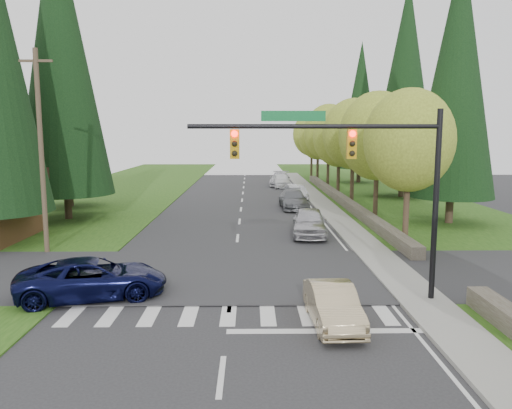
{
  "coord_description": "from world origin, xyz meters",
  "views": [
    {
      "loc": [
        0.72,
        -12.63,
        5.95
      ],
      "look_at": [
        0.99,
        9.54,
        2.8
      ],
      "focal_mm": 35.0,
      "sensor_mm": 36.0,
      "label": 1
    }
  ],
  "objects_px": {
    "parked_car_a": "(309,222)",
    "parked_car_e": "(280,179)",
    "sedan_champagne": "(333,305)",
    "parked_car_b": "(293,200)",
    "parked_car_d": "(281,181)",
    "suv_navy": "(93,278)",
    "parked_car_c": "(296,192)"
  },
  "relations": [
    {
      "from": "parked_car_a",
      "to": "parked_car_e",
      "type": "xyz_separation_m",
      "value": [
        0.0,
        28.52,
        -0.03
      ]
    },
    {
      "from": "sedan_champagne",
      "to": "parked_car_e",
      "type": "relative_size",
      "value": 0.71
    },
    {
      "from": "parked_car_b",
      "to": "parked_car_d",
      "type": "distance_m",
      "value": 16.0
    },
    {
      "from": "sedan_champagne",
      "to": "suv_navy",
      "type": "distance_m",
      "value": 8.74
    },
    {
      "from": "suv_navy",
      "to": "parked_car_c",
      "type": "relative_size",
      "value": 1.27
    },
    {
      "from": "suv_navy",
      "to": "parked_car_a",
      "type": "height_order",
      "value": "parked_car_a"
    },
    {
      "from": "sedan_champagne",
      "to": "parked_car_b",
      "type": "relative_size",
      "value": 0.75
    },
    {
      "from": "sedan_champagne",
      "to": "parked_car_a",
      "type": "height_order",
      "value": "parked_car_a"
    },
    {
      "from": "sedan_champagne",
      "to": "parked_car_b",
      "type": "height_order",
      "value": "parked_car_b"
    },
    {
      "from": "parked_car_b",
      "to": "parked_car_e",
      "type": "height_order",
      "value": "parked_car_e"
    },
    {
      "from": "parked_car_b",
      "to": "suv_navy",
      "type": "bearing_deg",
      "value": -114.8
    },
    {
      "from": "parked_car_a",
      "to": "parked_car_d",
      "type": "distance_m",
      "value": 26.72
    },
    {
      "from": "sedan_champagne",
      "to": "parked_car_d",
      "type": "bearing_deg",
      "value": 86.14
    },
    {
      "from": "parked_car_a",
      "to": "parked_car_d",
      "type": "bearing_deg",
      "value": 95.26
    },
    {
      "from": "parked_car_d",
      "to": "parked_car_e",
      "type": "xyz_separation_m",
      "value": [
        0.0,
        1.8,
        0.02
      ]
    },
    {
      "from": "parked_car_a",
      "to": "parked_car_c",
      "type": "relative_size",
      "value": 1.16
    },
    {
      "from": "sedan_champagne",
      "to": "parked_car_d",
      "type": "xyz_separation_m",
      "value": [
        0.88,
        40.47,
        0.14
      ]
    },
    {
      "from": "parked_car_b",
      "to": "parked_car_e",
      "type": "xyz_separation_m",
      "value": [
        0.0,
        17.8,
        0.05
      ]
    },
    {
      "from": "suv_navy",
      "to": "parked_car_c",
      "type": "height_order",
      "value": "suv_navy"
    },
    {
      "from": "suv_navy",
      "to": "parked_car_e",
      "type": "relative_size",
      "value": 0.97
    },
    {
      "from": "parked_car_a",
      "to": "parked_car_d",
      "type": "xyz_separation_m",
      "value": [
        0.0,
        26.72,
        -0.04
      ]
    },
    {
      "from": "sedan_champagne",
      "to": "parked_car_d",
      "type": "height_order",
      "value": "parked_car_d"
    },
    {
      "from": "sedan_champagne",
      "to": "parked_car_e",
      "type": "height_order",
      "value": "parked_car_e"
    },
    {
      "from": "parked_car_a",
      "to": "parked_car_b",
      "type": "relative_size",
      "value": 0.94
    },
    {
      "from": "parked_car_d",
      "to": "sedan_champagne",
      "type": "bearing_deg",
      "value": -96.06
    },
    {
      "from": "parked_car_e",
      "to": "parked_car_a",
      "type": "bearing_deg",
      "value": -83.95
    },
    {
      "from": "parked_car_c",
      "to": "parked_car_a",
      "type": "bearing_deg",
      "value": -100.11
    },
    {
      "from": "parked_car_c",
      "to": "parked_car_e",
      "type": "bearing_deg",
      "value": 85.96
    },
    {
      "from": "suv_navy",
      "to": "parked_car_b",
      "type": "relative_size",
      "value": 1.03
    },
    {
      "from": "sedan_champagne",
      "to": "suv_navy",
      "type": "xyz_separation_m",
      "value": [
        -8.32,
        2.66,
        0.1
      ]
    },
    {
      "from": "parked_car_b",
      "to": "parked_car_e",
      "type": "relative_size",
      "value": 0.94
    },
    {
      "from": "parked_car_e",
      "to": "suv_navy",
      "type": "bearing_deg",
      "value": -97.04
    }
  ]
}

